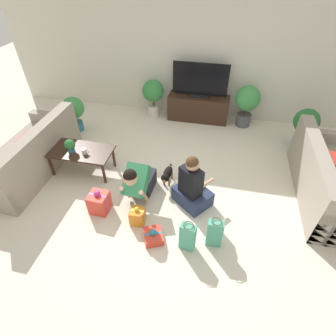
% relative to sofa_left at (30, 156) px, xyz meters
% --- Properties ---
extents(ground_plane, '(16.00, 16.00, 0.00)m').
position_rel_sofa_left_xyz_m(ground_plane, '(2.40, 0.00, -0.29)').
color(ground_plane, beige).
extents(wall_back, '(8.40, 0.06, 2.60)m').
position_rel_sofa_left_xyz_m(wall_back, '(2.40, 2.63, 1.01)').
color(wall_back, beige).
rests_on(wall_back, ground_plane).
extents(sofa_left, '(0.89, 2.02, 0.83)m').
position_rel_sofa_left_xyz_m(sofa_left, '(0.00, 0.00, 0.00)').
color(sofa_left, gray).
rests_on(sofa_left, ground_plane).
extents(sofa_right, '(0.89, 2.02, 0.83)m').
position_rel_sofa_left_xyz_m(sofa_right, '(4.80, 0.42, 0.00)').
color(sofa_right, gray).
rests_on(sofa_right, ground_plane).
extents(coffee_table, '(1.06, 0.55, 0.44)m').
position_rel_sofa_left_xyz_m(coffee_table, '(0.88, 0.16, 0.10)').
color(coffee_table, '#382319').
rests_on(coffee_table, ground_plane).
extents(tv_console, '(1.31, 0.42, 0.55)m').
position_rel_sofa_left_xyz_m(tv_console, '(2.57, 2.36, -0.01)').
color(tv_console, '#382319').
rests_on(tv_console, ground_plane).
extents(tv, '(1.14, 0.20, 0.71)m').
position_rel_sofa_left_xyz_m(tv, '(2.57, 2.36, 0.58)').
color(tv, black).
rests_on(tv, tv_console).
extents(potted_plant_corner_right, '(0.47, 0.47, 0.76)m').
position_rel_sofa_left_xyz_m(potted_plant_corner_right, '(4.65, 1.78, 0.19)').
color(potted_plant_corner_right, '#336B84').
rests_on(potted_plant_corner_right, ground_plane).
extents(potted_plant_back_right, '(0.51, 0.51, 0.88)m').
position_rel_sofa_left_xyz_m(potted_plant_back_right, '(3.57, 2.31, 0.26)').
color(potted_plant_back_right, '#4C4C51').
rests_on(potted_plant_back_right, ground_plane).
extents(potted_plant_back_left, '(0.47, 0.47, 0.83)m').
position_rel_sofa_left_xyz_m(potted_plant_back_left, '(1.57, 2.31, 0.25)').
color(potted_plant_back_left, beige).
rests_on(potted_plant_back_left, ground_plane).
extents(potted_plant_corner_left, '(0.44, 0.44, 0.73)m').
position_rel_sofa_left_xyz_m(potted_plant_corner_left, '(0.14, 1.36, 0.18)').
color(potted_plant_corner_left, '#336B84').
rests_on(potted_plant_corner_left, ground_plane).
extents(person_kneeling, '(0.36, 0.80, 0.78)m').
position_rel_sofa_left_xyz_m(person_kneeling, '(2.01, -0.26, 0.06)').
color(person_kneeling, '#23232D').
rests_on(person_kneeling, ground_plane).
extents(person_sitting, '(0.66, 0.64, 0.90)m').
position_rel_sofa_left_xyz_m(person_sitting, '(2.80, -0.19, 0.03)').
color(person_sitting, '#283351').
rests_on(person_sitting, ground_plane).
extents(dog, '(0.15, 0.47, 0.30)m').
position_rel_sofa_left_xyz_m(dog, '(2.36, 0.15, -0.09)').
color(dog, black).
rests_on(dog, ground_plane).
extents(gift_box_a, '(0.21, 0.20, 0.30)m').
position_rel_sofa_left_xyz_m(gift_box_a, '(2.12, -0.72, -0.16)').
color(gift_box_a, orange).
rests_on(gift_box_a, ground_plane).
extents(gift_box_b, '(0.33, 0.35, 0.18)m').
position_rel_sofa_left_xyz_m(gift_box_b, '(2.41, -0.95, -0.23)').
color(gift_box_b, red).
rests_on(gift_box_b, ground_plane).
extents(gift_box_c, '(0.28, 0.27, 0.38)m').
position_rel_sofa_left_xyz_m(gift_box_c, '(1.51, -0.62, -0.13)').
color(gift_box_c, red).
rests_on(gift_box_c, ground_plane).
extents(gift_bag_a, '(0.21, 0.15, 0.46)m').
position_rel_sofa_left_xyz_m(gift_bag_a, '(2.86, -0.98, -0.07)').
color(gift_bag_a, '#4CA384').
rests_on(gift_bag_a, ground_plane).
extents(gift_bag_b, '(0.20, 0.13, 0.46)m').
position_rel_sofa_left_xyz_m(gift_bag_b, '(3.19, -0.85, -0.07)').
color(gift_bag_b, '#4CA384').
rests_on(gift_bag_b, ground_plane).
extents(mug, '(0.12, 0.08, 0.09)m').
position_rel_sofa_left_xyz_m(mug, '(1.00, 0.10, 0.19)').
color(mug, silver).
rests_on(mug, coffee_table).
extents(tabletop_plant, '(0.17, 0.17, 0.22)m').
position_rel_sofa_left_xyz_m(tabletop_plant, '(0.76, 0.10, 0.27)').
color(tabletop_plant, '#336B84').
rests_on(tabletop_plant, coffee_table).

